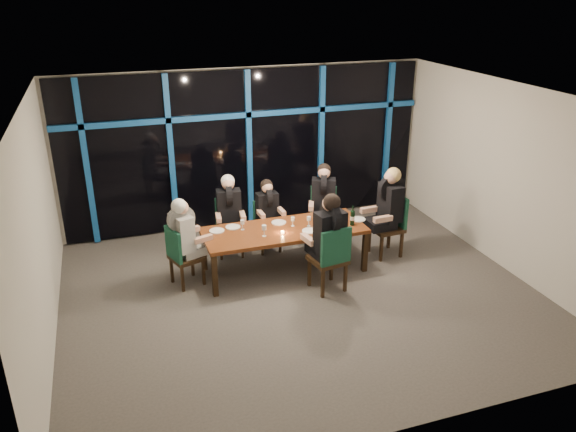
% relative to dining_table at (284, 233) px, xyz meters
% --- Properties ---
extents(room, '(7.04, 7.00, 3.02)m').
position_rel_dining_table_xyz_m(room, '(0.00, -0.80, 1.34)').
color(room, '#5F5954').
rests_on(room, ground).
extents(window_wall, '(6.86, 0.43, 2.94)m').
position_rel_dining_table_xyz_m(window_wall, '(0.01, 2.13, 0.87)').
color(window_wall, black).
rests_on(window_wall, ground).
extents(dining_table, '(2.60, 1.00, 0.75)m').
position_rel_dining_table_xyz_m(dining_table, '(0.00, 0.00, 0.00)').
color(dining_table, brown).
rests_on(dining_table, ground).
extents(chair_far_left, '(0.51, 0.51, 0.98)m').
position_rel_dining_table_xyz_m(chair_far_left, '(-0.68, 0.95, -0.13)').
color(chair_far_left, '#301E10').
rests_on(chair_far_left, ground).
extents(chair_far_mid, '(0.43, 0.43, 0.89)m').
position_rel_dining_table_xyz_m(chair_far_mid, '(-0.03, 0.89, -0.19)').
color(chair_far_mid, '#301E10').
rests_on(chair_far_mid, ground).
extents(chair_far_right, '(0.61, 0.61, 1.01)m').
position_rel_dining_table_xyz_m(chair_far_right, '(1.03, 0.88, -0.12)').
color(chair_far_right, '#301E10').
rests_on(chair_far_right, ground).
extents(chair_end_left, '(0.58, 0.58, 0.98)m').
position_rel_dining_table_xyz_m(chair_end_left, '(-1.65, 0.04, -0.13)').
color(chair_end_left, '#301E10').
rests_on(chair_end_left, ground).
extents(chair_end_right, '(0.53, 0.53, 1.07)m').
position_rel_dining_table_xyz_m(chair_end_right, '(1.94, 0.00, -0.08)').
color(chair_end_right, '#301E10').
rests_on(chair_end_right, ground).
extents(chair_near_mid, '(0.58, 0.58, 1.08)m').
position_rel_dining_table_xyz_m(chair_near_mid, '(0.46, -0.87, -0.08)').
color(chair_near_mid, '#301E10').
rests_on(chair_near_mid, ground).
extents(diner_far_left, '(0.52, 0.64, 0.96)m').
position_rel_dining_table_xyz_m(diner_far_left, '(-0.69, 0.87, 0.26)').
color(diner_far_left, black).
rests_on(diner_far_left, ground).
extents(diner_far_mid, '(0.45, 0.56, 0.87)m').
position_rel_dining_table_xyz_m(diner_far_mid, '(-0.03, 0.81, 0.17)').
color(diner_far_mid, black).
rests_on(diner_far_mid, ground).
extents(diner_far_right, '(0.63, 0.69, 0.98)m').
position_rel_dining_table_xyz_m(diner_far_right, '(1.00, 0.80, 0.28)').
color(diner_far_right, black).
rests_on(diner_far_right, ground).
extents(diner_end_left, '(0.67, 0.59, 0.96)m').
position_rel_dining_table_xyz_m(diner_end_left, '(-1.58, 0.07, 0.26)').
color(diner_end_left, black).
rests_on(diner_end_left, ground).
extents(diner_end_right, '(0.68, 0.55, 1.05)m').
position_rel_dining_table_xyz_m(diner_end_right, '(1.85, -0.01, 0.34)').
color(diner_end_right, black).
rests_on(diner_end_right, ground).
extents(diner_near_mid, '(0.58, 0.71, 1.05)m').
position_rel_dining_table_xyz_m(diner_near_mid, '(0.44, -0.78, 0.35)').
color(diner_near_mid, black).
rests_on(diner_near_mid, ground).
extents(plate_far_left, '(0.24, 0.24, 0.01)m').
position_rel_dining_table_xyz_m(plate_far_left, '(-0.76, 0.31, 0.08)').
color(plate_far_left, white).
rests_on(plate_far_left, dining_table).
extents(plate_far_mid, '(0.24, 0.24, 0.01)m').
position_rel_dining_table_xyz_m(plate_far_mid, '(-0.01, 0.25, 0.08)').
color(plate_far_mid, white).
rests_on(plate_far_mid, dining_table).
extents(plate_far_right, '(0.24, 0.24, 0.01)m').
position_rel_dining_table_xyz_m(plate_far_right, '(0.78, 0.28, 0.08)').
color(plate_far_right, white).
rests_on(plate_far_right, dining_table).
extents(plate_end_left, '(0.24, 0.24, 0.01)m').
position_rel_dining_table_xyz_m(plate_end_left, '(-1.04, 0.25, 0.08)').
color(plate_end_left, white).
rests_on(plate_end_left, dining_table).
extents(plate_end_right, '(0.24, 0.24, 0.01)m').
position_rel_dining_table_xyz_m(plate_end_right, '(1.28, -0.04, 0.08)').
color(plate_end_right, white).
rests_on(plate_end_right, dining_table).
extents(plate_near_mid, '(0.24, 0.24, 0.01)m').
position_rel_dining_table_xyz_m(plate_near_mid, '(0.35, -0.22, 0.08)').
color(plate_near_mid, white).
rests_on(plate_near_mid, dining_table).
extents(wine_bottle, '(0.08, 0.08, 0.33)m').
position_rel_dining_table_xyz_m(wine_bottle, '(1.10, -0.21, 0.20)').
color(wine_bottle, black).
rests_on(wine_bottle, dining_table).
extents(water_pitcher, '(0.13, 0.12, 0.22)m').
position_rel_dining_table_xyz_m(water_pitcher, '(0.80, -0.22, 0.18)').
color(water_pitcher, white).
rests_on(water_pitcher, dining_table).
extents(tea_light, '(0.05, 0.05, 0.03)m').
position_rel_dining_table_xyz_m(tea_light, '(-0.08, -0.15, 0.08)').
color(tea_light, '#F99E4A').
rests_on(tea_light, dining_table).
extents(wine_glass_a, '(0.07, 0.07, 0.19)m').
position_rel_dining_table_xyz_m(wine_glass_a, '(-0.38, -0.18, 0.20)').
color(wine_glass_a, silver).
rests_on(wine_glass_a, dining_table).
extents(wine_glass_b, '(0.06, 0.06, 0.16)m').
position_rel_dining_table_xyz_m(wine_glass_b, '(0.17, 0.06, 0.18)').
color(wine_glass_b, silver).
rests_on(wine_glass_b, dining_table).
extents(wine_glass_c, '(0.06, 0.06, 0.17)m').
position_rel_dining_table_xyz_m(wine_glass_c, '(0.41, -0.03, 0.19)').
color(wine_glass_c, silver).
rests_on(wine_glass_c, dining_table).
extents(wine_glass_d, '(0.06, 0.06, 0.17)m').
position_rel_dining_table_xyz_m(wine_glass_d, '(-0.64, 0.18, 0.19)').
color(wine_glass_d, white).
rests_on(wine_glass_d, dining_table).
extents(wine_glass_e, '(0.07, 0.07, 0.18)m').
position_rel_dining_table_xyz_m(wine_glass_e, '(0.90, 0.10, 0.20)').
color(wine_glass_e, silver).
rests_on(wine_glass_e, dining_table).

